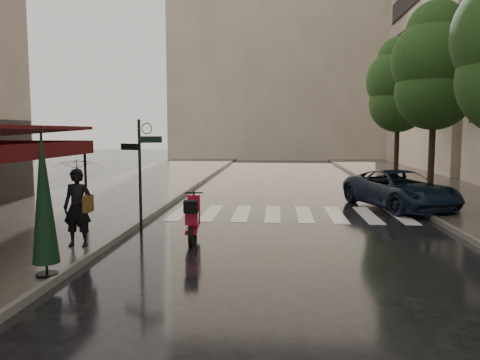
# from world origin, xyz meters

# --- Properties ---
(ground) EXTENTS (120.00, 120.00, 0.00)m
(ground) POSITION_xyz_m (0.00, 0.00, 0.00)
(ground) COLOR black
(ground) RESTS_ON ground
(sidewalk_near) EXTENTS (6.00, 60.00, 0.12)m
(sidewalk_near) POSITION_xyz_m (-4.50, 12.00, 0.06)
(sidewalk_near) COLOR #38332D
(sidewalk_near) RESTS_ON ground
(sidewalk_far) EXTENTS (5.50, 60.00, 0.12)m
(sidewalk_far) POSITION_xyz_m (10.25, 12.00, 0.06)
(sidewalk_far) COLOR #38332D
(sidewalk_far) RESTS_ON ground
(curb_near) EXTENTS (0.12, 60.00, 0.16)m
(curb_near) POSITION_xyz_m (-1.45, 12.00, 0.07)
(curb_near) COLOR #595651
(curb_near) RESTS_ON ground
(curb_far) EXTENTS (0.12, 60.00, 0.16)m
(curb_far) POSITION_xyz_m (7.45, 12.00, 0.07)
(curb_far) COLOR #595651
(curb_far) RESTS_ON ground
(crosswalk) EXTENTS (7.85, 3.20, 0.01)m
(crosswalk) POSITION_xyz_m (2.98, 6.00, 0.01)
(crosswalk) COLOR silver
(crosswalk) RESTS_ON ground
(signpost) EXTENTS (1.17, 0.29, 3.10)m
(signpost) POSITION_xyz_m (-1.19, 3.00, 1.83)
(signpost) COLOR black
(signpost) RESTS_ON ground
(haussmann_far) EXTENTS (8.00, 16.00, 18.50)m
(haussmann_far) POSITION_xyz_m (16.50, 26.00, 9.25)
(haussmann_far) COLOR tan
(haussmann_far) RESTS_ON ground
(backdrop_building) EXTENTS (22.00, 6.00, 20.00)m
(backdrop_building) POSITION_xyz_m (3.00, 38.00, 10.00)
(backdrop_building) COLOR tan
(backdrop_building) RESTS_ON ground
(tree_mid) EXTENTS (3.80, 3.80, 8.34)m
(tree_mid) POSITION_xyz_m (9.50, 12.00, 5.59)
(tree_mid) COLOR black
(tree_mid) RESTS_ON sidewalk_far
(tree_far) EXTENTS (3.80, 3.80, 8.16)m
(tree_far) POSITION_xyz_m (9.70, 19.00, 5.46)
(tree_far) COLOR black
(tree_far) RESTS_ON sidewalk_far
(pedestrian_with_umbrella) EXTENTS (1.08, 1.10, 2.53)m
(pedestrian_with_umbrella) POSITION_xyz_m (-2.00, 0.71, 1.80)
(pedestrian_with_umbrella) COLOR black
(pedestrian_with_umbrella) RESTS_ON sidewalk_near
(scooter) EXTENTS (0.55, 1.78, 1.17)m
(scooter) POSITION_xyz_m (0.46, 1.91, 0.54)
(scooter) COLOR black
(scooter) RESTS_ON ground
(parked_car) EXTENTS (3.80, 5.39, 1.37)m
(parked_car) POSITION_xyz_m (7.00, 7.49, 0.68)
(parked_car) COLOR black
(parked_car) RESTS_ON ground
(parasol_front) EXTENTS (0.49, 0.49, 2.72)m
(parasol_front) POSITION_xyz_m (-1.65, -1.50, 1.58)
(parasol_front) COLOR black
(parasol_front) RESTS_ON sidewalk_near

